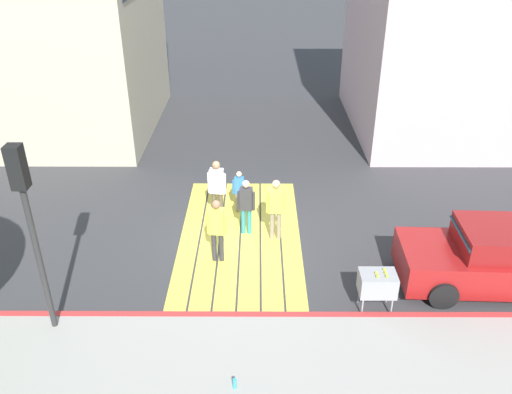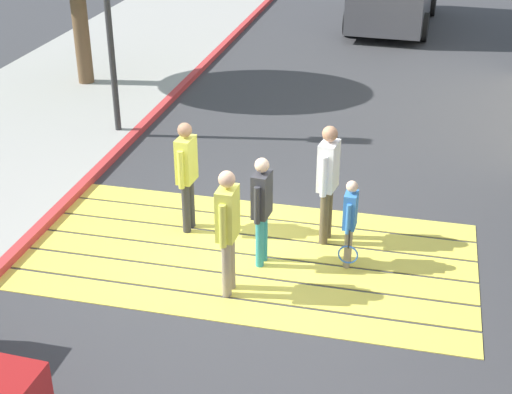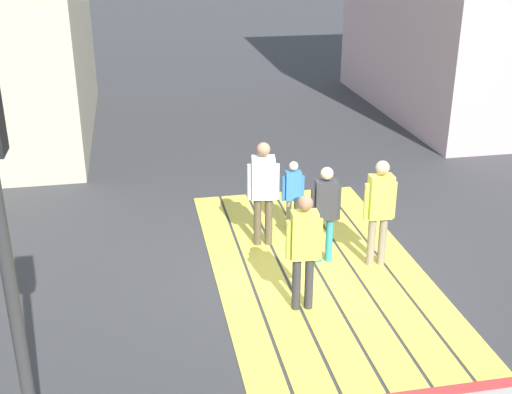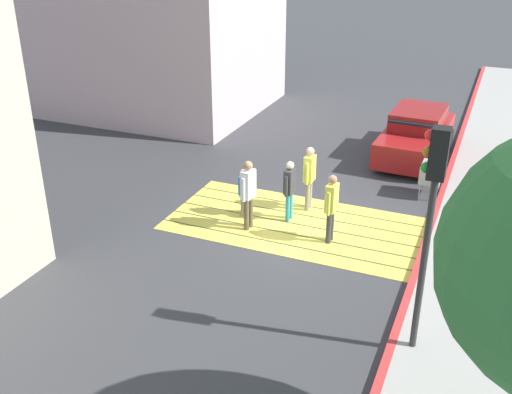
{
  "view_description": "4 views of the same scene",
  "coord_description": "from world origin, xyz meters",
  "views": [
    {
      "loc": [
        -12.07,
        -0.48,
        7.84
      ],
      "look_at": [
        0.79,
        -0.43,
        0.83
      ],
      "focal_mm": 36.91,
      "sensor_mm": 36.0,
      "label": 1
    },
    {
      "loc": [
        2.17,
        -8.77,
        5.58
      ],
      "look_at": [
        0.2,
        -0.43,
        1.18
      ],
      "focal_mm": 51.63,
      "sensor_mm": 36.0,
      "label": 2
    },
    {
      "loc": [
        -8.76,
        2.68,
        5.08
      ],
      "look_at": [
        0.79,
        0.83,
        0.98
      ],
      "focal_mm": 45.91,
      "sensor_mm": 36.0,
      "label": 3
    },
    {
      "loc": [
        -4.35,
        12.9,
        7.15
      ],
      "look_at": [
        0.65,
        1.02,
        1.09
      ],
      "focal_mm": 42.06,
      "sensor_mm": 36.0,
      "label": 4
    }
  ],
  "objects": [
    {
      "name": "ground_plane",
      "position": [
        0.0,
        0.0,
        0.0
      ],
      "size": [
        120.0,
        120.0,
        0.0
      ],
      "primitive_type": "plane",
      "color": "#38383A"
    },
    {
      "name": "crosswalk_stripes",
      "position": [
        0.0,
        0.0,
        0.01
      ],
      "size": [
        6.4,
        3.25,
        0.01
      ],
      "color": "#EAD64C",
      "rests_on": "ground"
    },
    {
      "name": "pedestrian_adult_lead",
      "position": [
        1.0,
        0.67,
        1.06
      ],
      "size": [
        0.29,
        0.53,
        1.82
      ],
      "color": "brown",
      "rests_on": "ground"
    },
    {
      "name": "pedestrian_adult_trailing",
      "position": [
        0.22,
        -0.17,
        0.94
      ],
      "size": [
        0.24,
        0.48,
        1.62
      ],
      "color": "teal",
      "rests_on": "ground"
    },
    {
      "name": "pedestrian_adult_side",
      "position": [
        -0.04,
        -0.95,
        1.03
      ],
      "size": [
        0.24,
        0.52,
        1.77
      ],
      "color": "gray",
      "rests_on": "ground"
    },
    {
      "name": "pedestrian_teen_behind",
      "position": [
        -1.07,
        0.53,
        1.01
      ],
      "size": [
        0.25,
        0.51,
        1.74
      ],
      "color": "#333338",
      "rests_on": "ground"
    },
    {
      "name": "pedestrian_child_with_racket",
      "position": [
        1.4,
        0.05,
        0.74
      ],
      "size": [
        0.28,
        0.4,
        1.32
      ],
      "color": "gray",
      "rests_on": "ground"
    }
  ]
}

